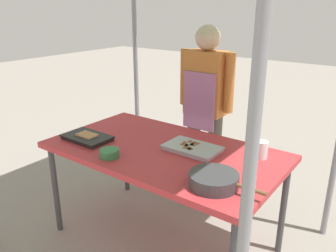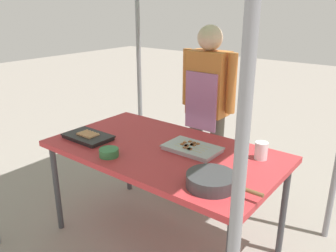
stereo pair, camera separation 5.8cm
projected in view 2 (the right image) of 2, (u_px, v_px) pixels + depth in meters
ground_plane at (164, 239)px, 2.63m from camera, size 18.00×18.00×0.00m
stall_table at (164, 155)px, 2.39m from camera, size 1.60×0.90×0.75m
tray_grilled_sausages at (88, 137)px, 2.54m from camera, size 0.35×0.22×0.05m
tray_meat_skewers at (192, 148)px, 2.33m from camera, size 0.37×0.23×0.04m
cooking_wok at (212, 180)px, 1.87m from camera, size 0.43×0.27×0.07m
condiment_bowl at (109, 153)px, 2.25m from camera, size 0.13×0.13×0.05m
drink_cup_near_edge at (261, 151)px, 2.20m from camera, size 0.08×0.08×0.11m
vendor_woman at (207, 100)px, 2.99m from camera, size 0.52×0.22×1.53m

